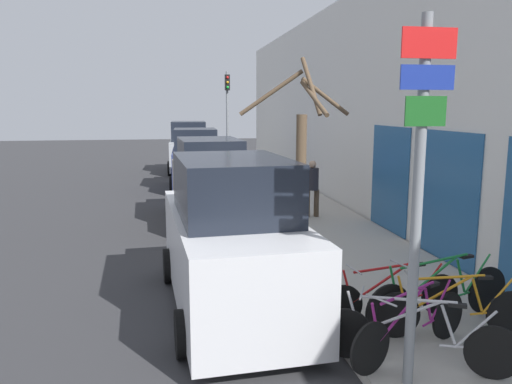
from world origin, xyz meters
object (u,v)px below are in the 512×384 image
Objects in this scene: signpost at (418,190)px; parked_car_0 at (231,242)px; parked_car_3 at (189,149)px; street_tree at (301,166)px; bicycle_1 at (412,326)px; bicycle_3 at (440,296)px; pedestrian_near at (312,185)px; bicycle_0 at (417,338)px; parked_car_1 at (209,184)px; bicycle_4 at (393,296)px; traffic_light at (227,111)px; parked_car_2 at (196,161)px; bicycle_2 at (453,310)px.

signpost is 0.84× the size of parked_car_0.
street_tree reaches higher than parked_car_3.
signpost is 1.93m from bicycle_1.
pedestrian_near is (0.22, 7.10, 0.50)m from bicycle_3.
pedestrian_near reaches higher than bicycle_0.
parked_car_1 is 1.20× the size of street_tree.
bicycle_1 is 0.41× the size of parked_car_0.
bicycle_4 is (0.55, 1.59, -1.82)m from signpost.
parked_car_1 is (0.18, 6.24, -0.03)m from parked_car_0.
bicycle_4 is 7.70m from parked_car_1.
parked_car_0 reaches higher than parked_car_1.
traffic_light is at bearing -4.15° from bicycle_4.
parked_car_2 reaches higher than bicycle_0.
parked_car_0 is 2.99× the size of pedestrian_near.
parked_car_1 is 7.69m from traffic_light.
signpost is at bearing -89.86° from traffic_light.
pedestrian_near is at bearing 19.45° from bicycle_0.
parked_car_2 is 0.97× the size of parked_car_3.
parked_car_2 reaches higher than parked_car_1.
traffic_light is (-0.37, 15.72, 2.51)m from bicycle_1.
street_tree is (-0.49, 3.27, 1.51)m from bicycle_4.
bicycle_3 is 0.57× the size of parked_car_3.
bicycle_4 is 3.63m from street_tree.
street_tree is at bearing 47.77° from parked_car_0.
traffic_light is (1.40, 7.31, 1.96)m from parked_car_1.
signpost is at bearing 124.14° from bicycle_1.
bicycle_0 is (0.25, 0.29, -1.81)m from signpost.
bicycle_2 is at bearing -75.16° from parked_car_1.
signpost is 2.50× the size of pedestrian_near.
bicycle_2 is 0.87× the size of bicycle_3.
bicycle_1 is (0.09, 0.30, -0.00)m from bicycle_0.
bicycle_0 is 1.41m from bicycle_3.
bicycle_2 is 0.44× the size of parked_car_1.
bicycle_4 is at bearing 70.83° from signpost.
bicycle_1 is at bearing -51.38° from parked_car_0.
street_tree is at bearing -22.72° from bicycle_1.
signpost reaches higher than bicycle_3.
parked_car_2 is at bearing 107.85° from pedestrian_near.
parked_car_0 is 1.09× the size of parked_car_3.
pedestrian_near reaches higher than bicycle_4.
parked_car_1 is 2.87m from pedestrian_near.
bicycle_3 is (0.05, 0.42, 0.04)m from bicycle_2.
bicycle_1 is at bearing 10.90° from bicycle_0.
parked_car_0 is at bearing -96.66° from traffic_light.
parked_car_2 is (-2.03, 13.44, 0.56)m from bicycle_4.
bicycle_2 is at bearing -145.28° from bicycle_4.
bicycle_4 is at bearing -87.70° from traffic_light.
bicycle_0 is 1.33m from bicycle_4.
pedestrian_near is 3.95m from street_tree.
bicycle_1 reaches higher than bicycle_4.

